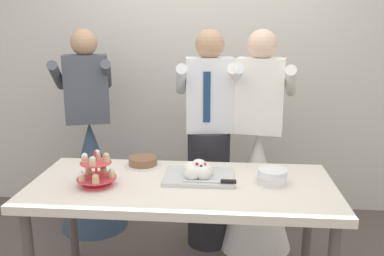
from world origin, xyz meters
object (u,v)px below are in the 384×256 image
object	(u,v)px
cupcake_stand	(96,172)
round_cake	(143,162)
person_groom	(209,153)
person_bride	(257,175)
main_cake_tray	(198,173)
person_guest	(91,161)
dessert_table	(182,195)
plate_stack	(272,176)

from	to	relation	value
cupcake_stand	round_cake	xyz separation A→B (m)	(0.20, 0.36, -0.06)
cupcake_stand	person_groom	size ratio (longest dim) A/B	0.14
cupcake_stand	person_bride	distance (m)	1.28
main_cake_tray	person_guest	xyz separation A→B (m)	(-0.95, 0.82, -0.23)
main_cake_tray	person_groom	world-z (taller)	person_groom
dessert_table	plate_stack	xyz separation A→B (m)	(0.53, 0.04, 0.12)
dessert_table	round_cake	distance (m)	0.42
plate_stack	person_guest	xyz separation A→B (m)	(-1.39, 0.85, -0.24)
person_guest	cupcake_stand	bearing A→B (deg)	-69.35
round_cake	person_guest	world-z (taller)	person_guest
dessert_table	cupcake_stand	world-z (taller)	cupcake_stand
plate_stack	person_guest	world-z (taller)	person_guest
dessert_table	person_guest	world-z (taller)	person_guest
cupcake_stand	person_bride	world-z (taller)	person_bride
cupcake_stand	dessert_table	bearing A→B (deg)	8.81
main_cake_tray	person_bride	bearing A→B (deg)	56.68
person_groom	person_guest	world-z (taller)	same
round_cake	person_guest	xyz separation A→B (m)	(-0.57, 0.61, -0.22)
dessert_table	cupcake_stand	size ratio (longest dim) A/B	7.83
person_groom	person_bride	size ratio (longest dim) A/B	1.00
plate_stack	person_groom	size ratio (longest dim) A/B	0.11
cupcake_stand	person_bride	xyz separation A→B (m)	(0.99, 0.76, -0.28)
main_cake_tray	plate_stack	xyz separation A→B (m)	(0.44, -0.03, 0.00)
plate_stack	person_bride	distance (m)	0.69
dessert_table	main_cake_tray	bearing A→B (deg)	37.11
dessert_table	plate_stack	distance (m)	0.55
plate_stack	person_groom	world-z (taller)	person_groom
person_guest	main_cake_tray	bearing A→B (deg)	-40.84
round_cake	plate_stack	bearing A→B (deg)	-16.42
round_cake	person_bride	xyz separation A→B (m)	(0.79, 0.40, -0.22)
main_cake_tray	person_guest	distance (m)	1.28
person_groom	person_guest	size ratio (longest dim) A/B	1.00
main_cake_tray	person_bride	xyz separation A→B (m)	(0.40, 0.61, -0.23)
main_cake_tray	round_cake	bearing A→B (deg)	151.38
person_groom	plate_stack	bearing A→B (deg)	-58.41
cupcake_stand	round_cake	world-z (taller)	cupcake_stand
dessert_table	cupcake_stand	bearing A→B (deg)	-171.19
round_cake	person_groom	world-z (taller)	person_groom
person_guest	plate_stack	bearing A→B (deg)	-31.60
person_guest	round_cake	bearing A→B (deg)	-47.22
person_groom	person_bride	xyz separation A→B (m)	(0.37, -0.01, -0.16)
round_cake	main_cake_tray	bearing A→B (deg)	-28.62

